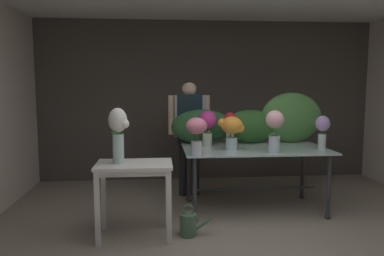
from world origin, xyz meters
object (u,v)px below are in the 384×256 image
at_px(side_table_white, 134,174).
at_px(vase_white_roses_tall, 118,132).
at_px(display_table_glass, 254,157).
at_px(vase_rosy_tulips, 197,131).
at_px(florist, 189,125).
at_px(vase_lilac_hydrangea, 323,129).
at_px(vase_blush_dahlias, 275,128).
at_px(vase_magenta_peonies, 207,125).
at_px(vase_crimson_carnations, 230,126).
at_px(watering_can, 189,224).
at_px(vase_sunset_freesia, 232,129).

bearing_deg(side_table_white, vase_white_roses_tall, -179.26).
relative_size(display_table_glass, vase_white_roses_tall, 3.13).
bearing_deg(vase_rosy_tulips, side_table_white, -155.84).
distance_m(side_table_white, florist, 1.64).
bearing_deg(vase_white_roses_tall, display_table_glass, 24.33).
xyz_separation_m(vase_lilac_hydrangea, vase_blush_dahlias, (-0.66, -0.20, 0.04)).
bearing_deg(florist, vase_magenta_peonies, -71.72).
bearing_deg(vase_crimson_carnations, display_table_glass, -33.00).
relative_size(vase_lilac_hydrangea, vase_blush_dahlias, 0.83).
xyz_separation_m(vase_blush_dahlias, watering_can, (-1.03, -0.40, -0.96)).
distance_m(florist, vase_rosy_tulips, 1.15).
xyz_separation_m(vase_sunset_freesia, vase_white_roses_tall, (-1.29, -0.59, 0.06)).
relative_size(florist, vase_crimson_carnations, 3.80).
distance_m(vase_lilac_hydrangea, vase_sunset_freesia, 1.13).
distance_m(display_table_glass, florist, 1.10).
xyz_separation_m(vase_magenta_peonies, vase_blush_dahlias, (0.72, -0.52, 0.01)).
xyz_separation_m(vase_lilac_hydrangea, vase_sunset_freesia, (-1.13, 0.02, 0.01)).
bearing_deg(florist, display_table_glass, -43.53).
height_order(side_table_white, vase_crimson_carnations, vase_crimson_carnations).
bearing_deg(watering_can, vase_magenta_peonies, 70.99).
relative_size(vase_rosy_tulips, vase_white_roses_tall, 0.74).
height_order(vase_rosy_tulips, vase_crimson_carnations, vase_crimson_carnations).
bearing_deg(watering_can, side_table_white, 176.28).
bearing_deg(florist, vase_blush_dahlias, -50.14).
bearing_deg(vase_sunset_freesia, watering_can, -132.65).
relative_size(vase_magenta_peonies, vase_lilac_hydrangea, 1.11).
height_order(vase_sunset_freesia, vase_blush_dahlias, vase_blush_dahlias).
height_order(florist, vase_magenta_peonies, florist).
relative_size(display_table_glass, vase_magenta_peonies, 3.92).
distance_m(vase_crimson_carnations, watering_can, 1.46).
xyz_separation_m(vase_magenta_peonies, vase_crimson_carnations, (0.30, 0.02, -0.02)).
relative_size(vase_magenta_peonies, vase_white_roses_tall, 0.80).
bearing_deg(watering_can, florist, 85.01).
distance_m(side_table_white, watering_can, 0.78).
xyz_separation_m(vase_rosy_tulips, vase_sunset_freesia, (0.45, 0.28, -0.01)).
height_order(vase_magenta_peonies, vase_sunset_freesia, vase_magenta_peonies).
bearing_deg(vase_blush_dahlias, vase_white_roses_tall, -168.07).
xyz_separation_m(florist, vase_crimson_carnations, (0.48, -0.54, 0.05)).
bearing_deg(vase_rosy_tulips, display_table_glass, 28.46).
height_order(vase_rosy_tulips, vase_sunset_freesia, vase_rosy_tulips).
xyz_separation_m(florist, vase_rosy_tulips, (-0.01, -1.15, 0.06)).
xyz_separation_m(vase_magenta_peonies, vase_sunset_freesia, (0.26, -0.30, -0.02)).
bearing_deg(vase_magenta_peonies, vase_white_roses_tall, -139.35).
xyz_separation_m(vase_magenta_peonies, vase_white_roses_tall, (-1.03, -0.89, 0.03)).
xyz_separation_m(display_table_glass, vase_magenta_peonies, (-0.58, 0.16, 0.39)).
bearing_deg(display_table_glass, vase_white_roses_tall, -155.67).
height_order(side_table_white, florist, florist).
relative_size(florist, vase_white_roses_tall, 2.86).
height_order(vase_magenta_peonies, vase_lilac_hydrangea, vase_magenta_peonies).
height_order(vase_sunset_freesia, vase_white_roses_tall, vase_white_roses_tall).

